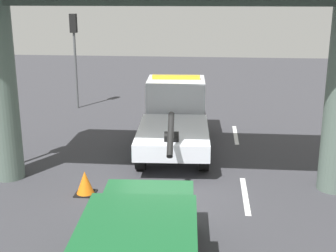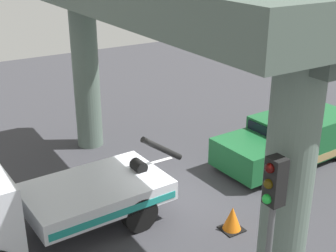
# 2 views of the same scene
# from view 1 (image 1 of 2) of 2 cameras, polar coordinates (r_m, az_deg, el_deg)

# --- Properties ---
(ground_plane) EXTENTS (60.00, 40.00, 0.10)m
(ground_plane) POSITION_cam_1_polar(r_m,az_deg,el_deg) (13.90, -0.50, -8.28)
(ground_plane) COLOR #38383D
(lane_stripe_mid) EXTENTS (2.60, 0.16, 0.01)m
(lane_stripe_mid) POSITION_cam_1_polar(r_m,az_deg,el_deg) (13.86, 9.41, -8.35)
(lane_stripe_mid) COLOR silver
(lane_stripe_mid) RESTS_ON ground
(lane_stripe_east) EXTENTS (2.60, 0.16, 0.01)m
(lane_stripe_east) POSITION_cam_1_polar(r_m,az_deg,el_deg) (19.48, 8.25, -1.07)
(lane_stripe_east) COLOR silver
(lane_stripe_east) RESTS_ON ground
(tow_truck_white) EXTENTS (7.30, 2.66, 2.46)m
(tow_truck_white) POSITION_cam_1_polar(r_m,az_deg,el_deg) (17.78, 0.84, 1.46)
(tow_truck_white) COLOR silver
(tow_truck_white) RESTS_ON ground
(overpass_structure) EXTENTS (3.60, 12.04, 6.58)m
(overpass_structure) POSITION_cam_1_polar(r_m,az_deg,el_deg) (13.40, -0.24, 15.05)
(overpass_structure) COLOR #596B60
(overpass_structure) RESTS_ON ground
(traffic_light_far) EXTENTS (0.39, 0.32, 4.67)m
(traffic_light_far) POSITION_cam_1_polar(r_m,az_deg,el_deg) (23.71, -11.37, 10.20)
(traffic_light_far) COLOR #515456
(traffic_light_far) RESTS_ON ground
(traffic_cone_orange) EXTENTS (0.59, 0.59, 0.70)m
(traffic_cone_orange) POSITION_cam_1_polar(r_m,az_deg,el_deg) (13.86, -10.10, -6.90)
(traffic_cone_orange) COLOR orange
(traffic_cone_orange) RESTS_ON ground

